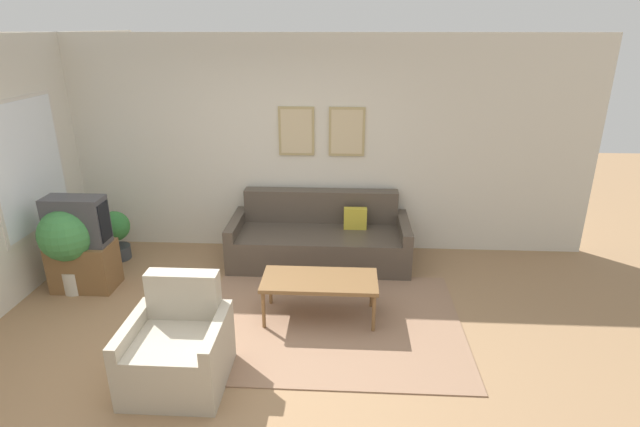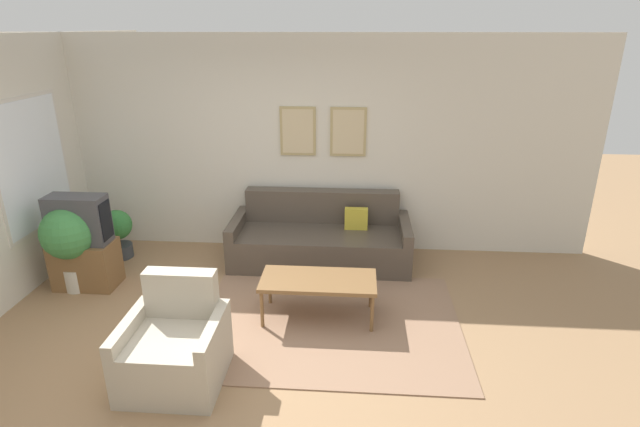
% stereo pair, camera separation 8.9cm
% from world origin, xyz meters
% --- Properties ---
extents(ground_plane, '(16.00, 16.00, 0.00)m').
position_xyz_m(ground_plane, '(0.00, 0.00, 0.00)').
color(ground_plane, '#997551').
extents(area_rug, '(2.58, 1.99, 0.01)m').
position_xyz_m(area_rug, '(0.82, 0.60, 0.01)').
color(area_rug, '#937056').
rests_on(area_rug, ground_plane).
extents(wall_back, '(8.00, 0.09, 2.70)m').
position_xyz_m(wall_back, '(0.01, 2.47, 1.35)').
color(wall_back, beige).
rests_on(wall_back, ground_plane).
extents(couch, '(2.17, 0.90, 0.83)m').
position_xyz_m(couch, '(0.63, 2.00, 0.29)').
color(couch, '#4C4238').
rests_on(couch, ground_plane).
extents(coffee_table, '(1.14, 0.53, 0.44)m').
position_xyz_m(coffee_table, '(0.70, 0.70, 0.40)').
color(coffee_table, brown).
rests_on(coffee_table, ground_plane).
extents(tv_stand, '(0.66, 0.40, 0.53)m').
position_xyz_m(tv_stand, '(-1.94, 1.17, 0.27)').
color(tv_stand, brown).
rests_on(tv_stand, ground_plane).
extents(tv, '(0.63, 0.28, 0.54)m').
position_xyz_m(tv, '(-1.94, 1.17, 0.80)').
color(tv, '#424247').
rests_on(tv, tv_stand).
extents(armchair, '(0.78, 0.76, 0.86)m').
position_xyz_m(armchair, '(-0.40, -0.31, 0.29)').
color(armchair, '#B2A893').
rests_on(armchair, ground_plane).
extents(potted_plant_tall, '(0.58, 0.58, 0.97)m').
position_xyz_m(potted_plant_tall, '(-2.03, 1.08, 0.63)').
color(potted_plant_tall, beige).
rests_on(potted_plant_tall, ground_plane).
extents(potted_plant_by_window, '(0.37, 0.37, 0.63)m').
position_xyz_m(potted_plant_by_window, '(-1.92, 1.92, 0.36)').
color(potted_plant_by_window, '#383D42').
rests_on(potted_plant_by_window, ground_plane).
extents(potted_plant_small, '(0.40, 0.40, 0.64)m').
position_xyz_m(potted_plant_small, '(-2.08, 1.42, 0.41)').
color(potted_plant_small, slate).
rests_on(potted_plant_small, ground_plane).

